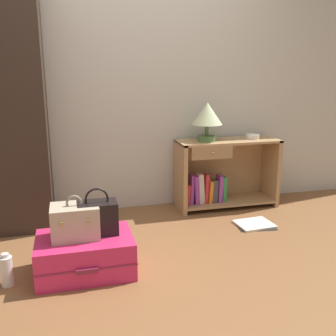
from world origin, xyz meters
The scene contains 10 objects.
ground_plane centered at (0.00, 0.00, 0.00)m, with size 9.00×9.00×0.00m, color brown.
back_wall centered at (0.00, 1.50, 1.30)m, with size 6.40×0.10×2.60m, color beige.
bookshelf centered at (0.88, 1.26, 0.33)m, with size 1.00×0.37×0.68m.
table_lamp centered at (0.70, 1.24, 0.92)m, with size 0.29×0.29×0.37m.
bowl centered at (1.18, 1.24, 0.70)m, with size 0.14×0.14×0.05m, color silver.
suitcase_large centered at (-0.51, 0.25, 0.13)m, with size 0.64×0.46×0.26m.
train_case centered at (-0.56, 0.26, 0.37)m, with size 0.31×0.23×0.29m.
handbag centered at (-0.41, 0.29, 0.37)m, with size 0.26×0.17×0.32m.
bottle centered at (-1.00, 0.20, 0.10)m, with size 0.08×0.08×0.22m.
open_book_on_floor centered at (0.98, 0.70, 0.01)m, with size 0.36×0.31×0.02m.
Camera 1 is at (-0.57, -2.21, 1.34)m, focal length 41.54 mm.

